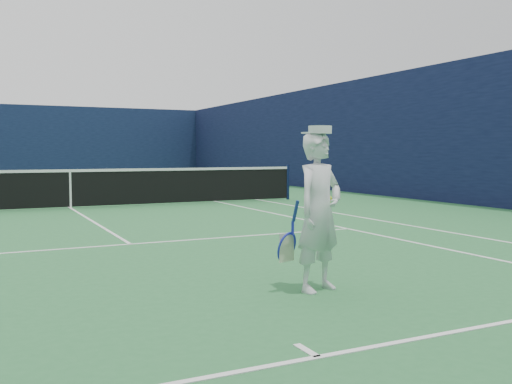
% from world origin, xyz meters
% --- Properties ---
extents(ground, '(80.00, 80.00, 0.00)m').
position_xyz_m(ground, '(0.00, 0.00, 0.00)').
color(ground, '#296E38').
rests_on(ground, ground).
extents(court_markings, '(11.03, 23.83, 0.01)m').
position_xyz_m(court_markings, '(0.00, 0.00, 0.00)').
color(court_markings, white).
rests_on(court_markings, ground).
extents(windscreen_fence, '(20.12, 36.12, 4.00)m').
position_xyz_m(windscreen_fence, '(0.00, 0.00, 2.00)').
color(windscreen_fence, '#0E1836').
rests_on(windscreen_fence, ground).
extents(tennis_net, '(12.88, 0.09, 1.07)m').
position_xyz_m(tennis_net, '(0.00, 0.00, 0.55)').
color(tennis_net, '#141E4C').
rests_on(tennis_net, ground).
extents(tennis_player, '(0.83, 0.56, 1.71)m').
position_xyz_m(tennis_player, '(1.05, -10.22, 0.84)').
color(tennis_player, white).
rests_on(tennis_player, ground).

